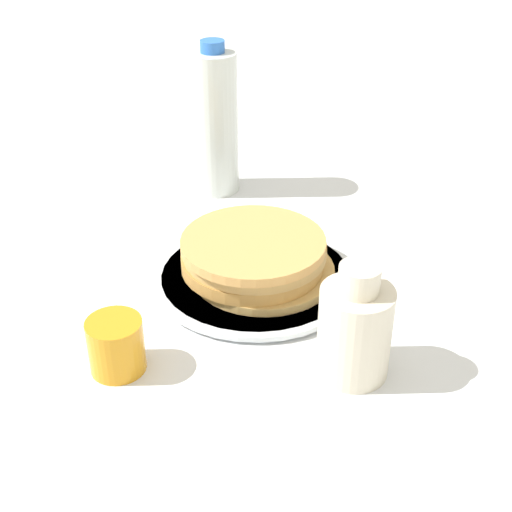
% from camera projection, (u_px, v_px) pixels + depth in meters
% --- Properties ---
extents(ground_plane, '(4.00, 4.00, 0.00)m').
position_uv_depth(ground_plane, '(253.00, 291.00, 0.94)').
color(ground_plane, white).
extents(plate, '(0.28, 0.28, 0.01)m').
position_uv_depth(plate, '(256.00, 277.00, 0.95)').
color(plate, silver).
rests_on(plate, ground_plane).
extents(pancake_stack, '(0.20, 0.20, 0.06)m').
position_uv_depth(pancake_stack, '(255.00, 256.00, 0.94)').
color(pancake_stack, tan).
rests_on(pancake_stack, plate).
extents(juice_glass, '(0.06, 0.06, 0.06)m').
position_uv_depth(juice_glass, '(116.00, 345.00, 0.79)').
color(juice_glass, orange).
rests_on(juice_glass, ground_plane).
extents(cream_jug, '(0.08, 0.08, 0.14)m').
position_uv_depth(cream_jug, '(355.00, 328.00, 0.77)').
color(cream_jug, beige).
rests_on(cream_jug, ground_plane).
extents(water_bottle_near, '(0.07, 0.07, 0.25)m').
position_uv_depth(water_bottle_near, '(215.00, 123.00, 1.13)').
color(water_bottle_near, silver).
rests_on(water_bottle_near, ground_plane).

